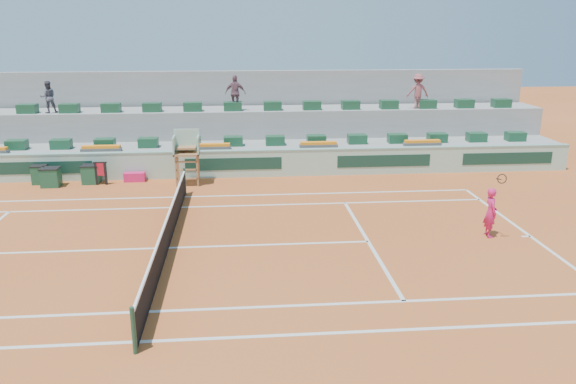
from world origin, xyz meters
The scene contains 20 objects.
ground centered at (0.00, 0.00, 0.00)m, with size 90.00×90.00×0.00m, color #A94E20.
seating_tier_lower centered at (0.00, 10.70, 0.60)m, with size 36.00×4.00×1.20m, color #989895.
seating_tier_upper centered at (0.00, 12.30, 1.30)m, with size 36.00×2.40×2.60m, color #989895.
stadium_back_wall centered at (0.00, 13.90, 2.20)m, with size 36.00×0.40×4.40m, color #989895.
player_bag centered at (-2.43, 8.10, 0.20)m, with size 0.91×0.41×0.41m, color #DB1C61.
spectator_left centered at (-6.95, 11.68, 3.38)m, with size 0.76×0.59×1.56m, color #4F4E5B.
spectator_mid centered at (2.15, 11.69, 3.48)m, with size 1.03×0.43×1.76m, color #79515E.
spectator_right centered at (11.47, 11.67, 3.48)m, with size 1.14×0.66×1.77m, color #964B50.
court_lines centered at (0.00, 0.00, 0.01)m, with size 23.89×11.09×0.01m.
tennis_net centered at (0.00, 0.00, 0.53)m, with size 0.10×11.97×1.10m.
advertising_hoarding centered at (0.02, 8.50, 0.63)m, with size 36.00×0.34×1.26m.
umpire_chair centered at (0.00, 7.50, 1.54)m, with size 1.10×0.90×2.40m.
seat_row_lower centered at (0.00, 9.80, 1.42)m, with size 32.90×0.60×0.44m.
seat_row_upper centered at (0.00, 11.70, 2.82)m, with size 32.90×0.60×0.44m.
flower_planters centered at (-1.50, 9.00, 1.33)m, with size 26.80×0.36×0.28m.
drink_cooler_a centered at (-4.28, 7.92, 0.42)m, with size 0.76×0.66×0.84m.
drink_cooler_b centered at (-5.90, 7.56, 0.42)m, with size 0.80×0.69×0.84m.
drink_cooler_c centered at (-6.51, 8.03, 0.42)m, with size 0.64×0.55×0.84m.
towel_rack centered at (-3.78, 7.65, 0.60)m, with size 0.58×0.10×1.03m.
tennis_player centered at (10.50, 0.16, 0.84)m, with size 0.43×0.87×2.28m.
Camera 1 is at (2.36, -16.69, 6.76)m, focal length 35.00 mm.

